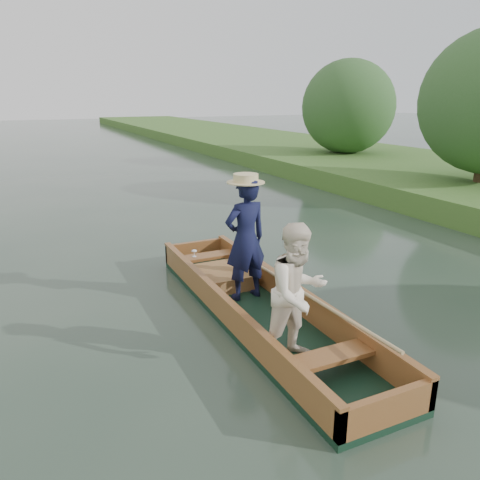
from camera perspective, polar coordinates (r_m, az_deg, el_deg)
name	(u,v)px	position (r m, az deg, el deg)	size (l,w,h in m)	color
ground	(259,319)	(6.42, 2.32, -9.58)	(120.00, 120.00, 0.00)	#283D30
trees_far	(154,110)	(13.81, -10.48, 15.34)	(22.95, 13.98, 4.65)	#47331E
punt	(262,283)	(6.05, 2.72, -5.28)	(1.12, 5.00, 1.86)	black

